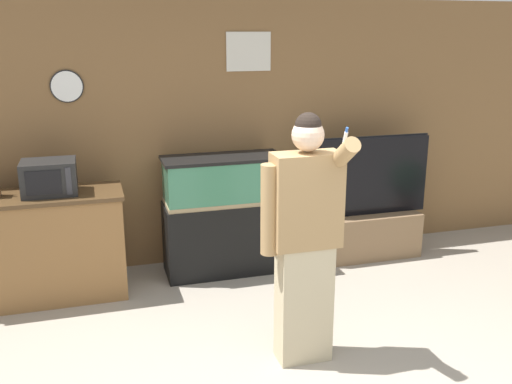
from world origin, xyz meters
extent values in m
cube|color=brown|center=(0.00, 2.85, 1.30)|extent=(10.00, 0.06, 2.60)
cube|color=beige|center=(0.33, 2.81, 2.10)|extent=(0.44, 0.02, 0.37)
cylinder|color=white|center=(-1.38, 2.81, 1.81)|extent=(0.27, 0.03, 0.27)
cylinder|color=black|center=(-1.38, 2.81, 1.81)|extent=(0.29, 0.01, 0.29)
cube|color=brown|center=(-1.70, 2.33, 0.46)|extent=(1.41, 0.54, 0.92)
cube|color=#48321C|center=(-1.70, 2.33, 0.93)|extent=(1.45, 0.58, 0.03)
cube|color=black|center=(-1.57, 2.33, 1.10)|extent=(0.45, 0.36, 0.29)
cube|color=black|center=(-1.60, 2.15, 1.10)|extent=(0.28, 0.01, 0.20)
cube|color=#2D2D33|center=(-1.41, 2.15, 1.10)|extent=(0.04, 0.01, 0.23)
cube|color=black|center=(-0.03, 2.46, 0.35)|extent=(1.15, 0.48, 0.70)
cube|color=#937F5B|center=(-0.03, 2.46, 0.72)|extent=(1.11, 0.46, 0.04)
cube|color=#387556|center=(-0.03, 2.46, 0.93)|extent=(1.10, 0.46, 0.43)
cube|color=black|center=(-0.03, 2.46, 1.14)|extent=(1.15, 0.48, 0.03)
cube|color=brown|center=(1.51, 2.41, 0.23)|extent=(1.05, 0.40, 0.47)
cube|color=black|center=(1.51, 2.41, 0.86)|extent=(1.23, 0.05, 0.80)
cube|color=black|center=(1.51, 2.44, 0.86)|extent=(1.26, 0.01, 0.83)
cube|color=#BCAD89|center=(0.16, 0.77, 0.43)|extent=(0.38, 0.21, 0.87)
cube|color=#A37F51|center=(0.16, 0.77, 1.19)|extent=(0.47, 0.23, 0.65)
sphere|color=beige|center=(0.16, 0.77, 1.64)|extent=(0.22, 0.22, 0.22)
sphere|color=black|center=(0.16, 0.77, 1.70)|extent=(0.18, 0.18, 0.18)
cylinder|color=#A37F51|center=(-0.10, 0.77, 1.15)|extent=(0.12, 0.12, 0.62)
cylinder|color=#A37F51|center=(0.35, 0.63, 1.52)|extent=(0.11, 0.34, 0.29)
cylinder|color=white|center=(0.35, 0.61, 1.63)|extent=(0.02, 0.06, 0.11)
cylinder|color=#2856B2|center=(0.35, 0.59, 1.69)|extent=(0.02, 0.03, 0.05)
camera|label=1|loc=(-1.20, -2.65, 2.29)|focal=40.00mm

